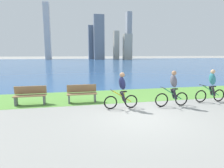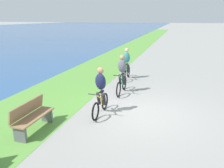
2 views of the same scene
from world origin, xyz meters
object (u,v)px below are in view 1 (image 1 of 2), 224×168
Objects in this scene: cyclist_distant_rear at (211,86)px; bench_near_path at (30,95)px; bench_far_along_path at (82,94)px; cyclist_trailing at (173,89)px; cyclist_lead at (122,91)px.

cyclist_distant_rear is 1.14× the size of bench_near_path.
cyclist_distant_rear is at bearing -11.33° from bench_far_along_path.
cyclist_distant_rear is at bearing 8.23° from cyclist_trailing.
cyclist_distant_rear reaches higher than cyclist_lead.
cyclist_trailing is at bearing -2.93° from cyclist_lead.
cyclist_lead is 1.10× the size of bench_near_path.
bench_far_along_path is (-6.50, 1.30, -0.39)m from cyclist_distant_rear.
bench_near_path is (-4.20, 1.60, -0.38)m from cyclist_lead.
bench_far_along_path is at bearing 168.67° from cyclist_distant_rear.
bench_near_path is (-6.64, 1.72, -0.39)m from cyclist_trailing.
cyclist_distant_rear is 1.14× the size of bench_far_along_path.
cyclist_trailing is at bearing -14.54° from bench_near_path.
cyclist_trailing reaches higher than bench_near_path.
cyclist_distant_rear is at bearing 2.57° from cyclist_lead.
cyclist_trailing is 2.38m from cyclist_distant_rear.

